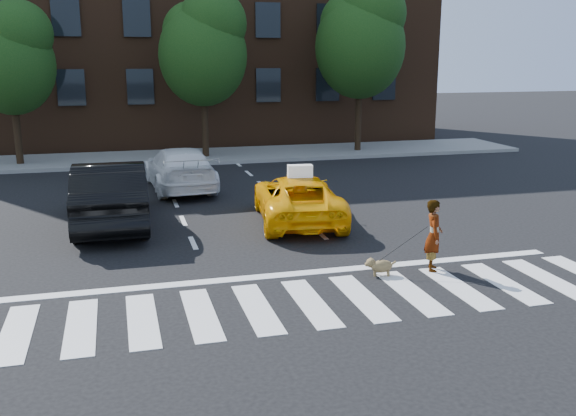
{
  "coord_description": "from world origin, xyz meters",
  "views": [
    {
      "loc": [
        -3.27,
        -10.46,
        4.39
      ],
      "look_at": [
        0.35,
        2.87,
        1.1
      ],
      "focal_mm": 40.0,
      "sensor_mm": 36.0,
      "label": 1
    }
  ],
  "objects_px": {
    "tree_left": "(11,54)",
    "tree_right": "(361,35)",
    "white_suv": "(180,168)",
    "dog": "(379,266)",
    "black_sedan": "(110,194)",
    "woman": "(434,235)",
    "tree_mid": "(203,44)",
    "taxi": "(298,199)"
  },
  "relations": [
    {
      "from": "white_suv",
      "to": "woman",
      "type": "height_order",
      "value": "woman"
    },
    {
      "from": "tree_right",
      "to": "taxi",
      "type": "height_order",
      "value": "tree_right"
    },
    {
      "from": "black_sedan",
      "to": "tree_mid",
      "type": "bearing_deg",
      "value": -110.79
    },
    {
      "from": "tree_right",
      "to": "white_suv",
      "type": "bearing_deg",
      "value": -145.34
    },
    {
      "from": "tree_left",
      "to": "dog",
      "type": "bearing_deg",
      "value": -61.2
    },
    {
      "from": "taxi",
      "to": "white_suv",
      "type": "bearing_deg",
      "value": -55.4
    },
    {
      "from": "tree_left",
      "to": "tree_right",
      "type": "distance_m",
      "value": 14.52
    },
    {
      "from": "tree_mid",
      "to": "woman",
      "type": "distance_m",
      "value": 16.6
    },
    {
      "from": "taxi",
      "to": "woman",
      "type": "bearing_deg",
      "value": 116.95
    },
    {
      "from": "woman",
      "to": "tree_right",
      "type": "bearing_deg",
      "value": 5.96
    },
    {
      "from": "tree_right",
      "to": "woman",
      "type": "distance_m",
      "value": 17.13
    },
    {
      "from": "tree_left",
      "to": "tree_mid",
      "type": "xyz_separation_m",
      "value": [
        7.5,
        -0.0,
        0.41
      ]
    },
    {
      "from": "tree_right",
      "to": "woman",
      "type": "xyz_separation_m",
      "value": [
        -4.53,
        -15.9,
        -4.51
      ]
    },
    {
      "from": "white_suv",
      "to": "dog",
      "type": "bearing_deg",
      "value": 103.45
    },
    {
      "from": "white_suv",
      "to": "dog",
      "type": "relative_size",
      "value": 7.75
    },
    {
      "from": "tree_mid",
      "to": "black_sedan",
      "type": "height_order",
      "value": "tree_mid"
    },
    {
      "from": "black_sedan",
      "to": "woman",
      "type": "height_order",
      "value": "black_sedan"
    },
    {
      "from": "tree_mid",
      "to": "taxi",
      "type": "xyz_separation_m",
      "value": [
        0.87,
        -11.26,
        -4.22
      ]
    },
    {
      "from": "tree_mid",
      "to": "tree_right",
      "type": "height_order",
      "value": "tree_right"
    },
    {
      "from": "tree_mid",
      "to": "black_sedan",
      "type": "bearing_deg",
      "value": -111.16
    },
    {
      "from": "woman",
      "to": "dog",
      "type": "distance_m",
      "value": 1.33
    },
    {
      "from": "taxi",
      "to": "woman",
      "type": "distance_m",
      "value": 4.91
    },
    {
      "from": "tree_right",
      "to": "dog",
      "type": "xyz_separation_m",
      "value": [
        -5.74,
        -15.94,
        -5.05
      ]
    },
    {
      "from": "tree_right",
      "to": "dog",
      "type": "relative_size",
      "value": 12.27
    },
    {
      "from": "taxi",
      "to": "black_sedan",
      "type": "xyz_separation_m",
      "value": [
        -4.87,
        0.92,
        0.22
      ]
    },
    {
      "from": "tree_mid",
      "to": "tree_right",
      "type": "xyz_separation_m",
      "value": [
        7.0,
        -0.0,
        0.41
      ]
    },
    {
      "from": "tree_left",
      "to": "tree_right",
      "type": "relative_size",
      "value": 0.84
    },
    {
      "from": "woman",
      "to": "black_sedan",
      "type": "bearing_deg",
      "value": 71.22
    },
    {
      "from": "white_suv",
      "to": "dog",
      "type": "xyz_separation_m",
      "value": [
        3.02,
        -9.88,
        -0.49
      ]
    },
    {
      "from": "tree_mid",
      "to": "woman",
      "type": "bearing_deg",
      "value": -81.16
    },
    {
      "from": "tree_right",
      "to": "taxi",
      "type": "xyz_separation_m",
      "value": [
        -6.13,
        -11.26,
        -4.63
      ]
    },
    {
      "from": "tree_left",
      "to": "white_suv",
      "type": "height_order",
      "value": "tree_left"
    },
    {
      "from": "tree_left",
      "to": "black_sedan",
      "type": "distance_m",
      "value": 11.49
    },
    {
      "from": "tree_mid",
      "to": "dog",
      "type": "distance_m",
      "value": 16.65
    },
    {
      "from": "dog",
      "to": "tree_mid",
      "type": "bearing_deg",
      "value": 113.82
    },
    {
      "from": "taxi",
      "to": "black_sedan",
      "type": "height_order",
      "value": "black_sedan"
    },
    {
      "from": "black_sedan",
      "to": "woman",
      "type": "bearing_deg",
      "value": 139.74
    },
    {
      "from": "taxi",
      "to": "black_sedan",
      "type": "relative_size",
      "value": 0.88
    },
    {
      "from": "taxi",
      "to": "black_sedan",
      "type": "bearing_deg",
      "value": -2.92
    },
    {
      "from": "tree_mid",
      "to": "white_suv",
      "type": "bearing_deg",
      "value": -106.22
    },
    {
      "from": "black_sedan",
      "to": "dog",
      "type": "distance_m",
      "value": 7.71
    },
    {
      "from": "tree_right",
      "to": "tree_mid",
      "type": "bearing_deg",
      "value": 180.0
    }
  ]
}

